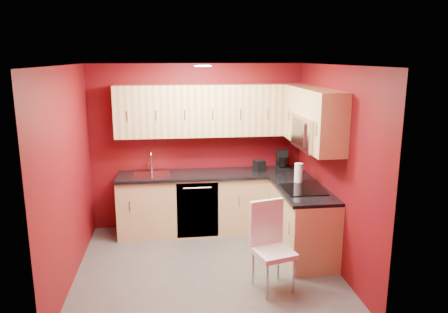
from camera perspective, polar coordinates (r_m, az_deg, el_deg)
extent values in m
plane|color=#514E4C|center=(5.68, -2.25, -14.27)|extent=(3.20, 3.20, 0.00)
plane|color=white|center=(5.05, -2.50, 11.84)|extent=(3.20, 3.20, 0.00)
plane|color=#660D09|center=(6.69, -3.47, 1.29)|extent=(3.20, 0.00, 3.20)
plane|color=#660D09|center=(3.81, -0.40, -7.76)|extent=(3.20, 0.00, 3.20)
plane|color=#660D09|center=(5.34, -19.74, -2.43)|extent=(0.00, 3.00, 3.00)
plane|color=#660D09|center=(5.59, 14.21, -1.40)|extent=(0.00, 3.00, 3.00)
cube|color=tan|center=(6.63, -1.47, -6.10)|extent=(2.80, 0.60, 0.87)
cube|color=tan|center=(5.96, 10.18, -8.52)|extent=(0.60, 1.30, 0.87)
cube|color=black|center=(6.48, -1.48, -2.34)|extent=(2.80, 0.63, 0.04)
cube|color=black|center=(5.80, 10.26, -4.39)|extent=(0.63, 1.27, 0.04)
cube|color=#ECCF86|center=(6.44, -1.65, 6.05)|extent=(2.80, 0.35, 0.75)
cube|color=#ECCF86|center=(6.23, 10.11, 5.63)|extent=(0.35, 0.57, 0.75)
cube|color=#ECCF86|center=(5.15, 13.90, 3.95)|extent=(0.35, 0.22, 0.75)
cube|color=#ECCF86|center=(5.58, 12.22, 6.88)|extent=(0.35, 0.76, 0.33)
cube|color=silver|center=(5.62, 11.80, 3.08)|extent=(0.40, 0.76, 0.42)
cube|color=black|center=(5.56, 9.95, 3.06)|extent=(0.02, 0.62, 0.33)
cylinder|color=silver|center=(5.34, 10.45, 2.63)|extent=(0.02, 0.02, 0.29)
cube|color=black|center=(5.76, 10.33, -4.26)|extent=(0.50, 0.55, 0.01)
cube|color=silver|center=(6.45, -9.46, -2.45)|extent=(0.52, 0.42, 0.02)
cylinder|color=silver|center=(6.61, -9.45, -0.87)|extent=(0.02, 0.02, 0.26)
torus|color=silver|center=(6.51, -9.51, 0.10)|extent=(0.02, 0.16, 0.16)
cylinder|color=silver|center=(6.45, -9.51, -0.56)|extent=(0.02, 0.02, 0.12)
cube|color=black|center=(6.34, -3.46, -7.03)|extent=(0.60, 0.02, 0.82)
cylinder|color=white|center=(5.35, -2.77, 11.74)|extent=(0.20, 0.20, 0.01)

